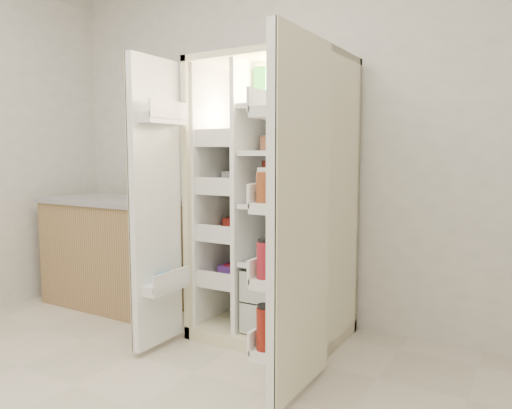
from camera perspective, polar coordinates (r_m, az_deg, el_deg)
The scene contains 5 objects.
wall_back at distance 3.52m, azimuth 3.76°, elevation 8.46°, with size 4.00×0.02×2.70m, color silver.
refrigerator at distance 3.18m, azimuth 2.71°, elevation -2.20°, with size 0.92×0.70×1.80m.
freezer_door at distance 2.97m, azimuth -11.67°, elevation -0.03°, with size 0.15×0.40×1.72m.
fridge_door at distance 2.35m, azimuth 4.80°, elevation -2.12°, with size 0.17×0.58×1.72m.
kitchen_counter at distance 4.01m, azimuth -15.95°, elevation -5.32°, with size 1.17×0.62×0.85m.
Camera 1 is at (1.59, -1.13, 1.19)m, focal length 34.00 mm.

